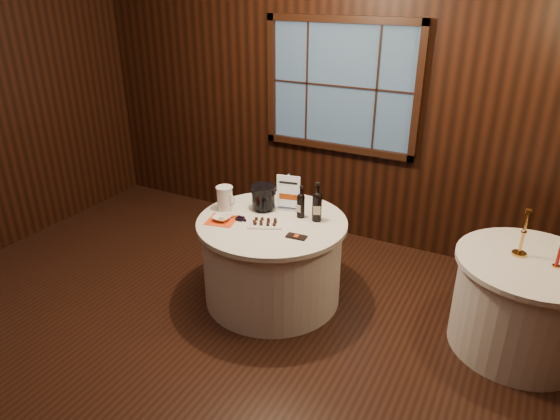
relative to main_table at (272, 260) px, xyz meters
The scene contains 16 objects.
ground 1.07m from the main_table, 90.00° to the right, with size 6.00×6.00×0.00m, color black.
back_wall 1.88m from the main_table, 90.00° to the left, with size 6.00×0.10×3.00m.
main_table is the anchor object (origin of this frame).
side_table 2.02m from the main_table, ahead, with size 1.08×1.08×0.77m.
sign_stand 0.56m from the main_table, 85.34° to the left, with size 0.20×0.13×0.33m.
port_bottle_left 0.57m from the main_table, 43.46° to the left, with size 0.07×0.08×0.29m.
port_bottle_right 0.65m from the main_table, 28.10° to the left, with size 0.08×0.10×0.34m.
ice_bucket 0.56m from the main_table, 136.96° to the left, with size 0.22×0.22×0.22m.
chocolate_plate 0.41m from the main_table, 96.14° to the right, with size 0.33×0.29×0.04m.
chocolate_box 0.53m from the main_table, 29.26° to the right, with size 0.16×0.08×0.01m, color black.
grape_bunch 0.48m from the main_table, 152.11° to the right, with size 0.16×0.06×0.04m.
glass_pitcher 0.68m from the main_table, behind, with size 0.20×0.15×0.21m.
orange_napkin 0.57m from the main_table, 151.92° to the right, with size 0.24×0.24×0.00m, color #E44213.
cracker_bowl 0.59m from the main_table, 151.92° to the right, with size 0.15×0.15×0.04m, color white.
brass_candlestick 2.00m from the main_table, 10.29° to the left, with size 0.10×0.10×0.37m.
red_candle 2.21m from the main_table, ahead, with size 0.05×0.05×0.20m.
Camera 1 is at (1.84, -2.33, 2.61)m, focal length 32.00 mm.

